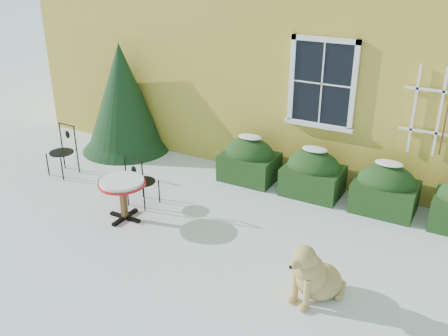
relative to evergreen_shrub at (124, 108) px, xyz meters
The scene contains 7 objects.
ground 4.45m from the evergreen_shrub, 37.54° to the right, with size 80.00×80.00×0.00m, color white.
hedge_row 5.13m from the evergreen_shrub, ahead, with size 4.95×0.80×0.91m.
evergreen_shrub is the anchor object (origin of this frame).
bistro_table 3.26m from the evergreen_shrub, 51.27° to the right, with size 0.78×0.78×0.72m.
patio_chair_near 2.85m from the evergreen_shrub, 45.10° to the right, with size 0.45×0.45×0.94m.
patio_chair_far 1.73m from the evergreen_shrub, 97.43° to the right, with size 0.48×0.48×1.00m.
dog 6.28m from the evergreen_shrub, 28.42° to the right, with size 0.75×0.94×0.88m.
Camera 1 is at (3.62, -5.47, 4.19)m, focal length 40.00 mm.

